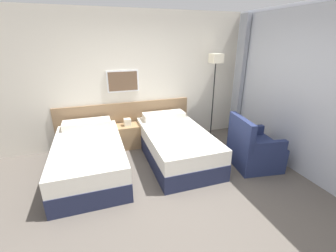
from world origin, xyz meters
The scene contains 8 objects.
ground_plane centered at (0.00, 0.00, 0.00)m, with size 16.00×16.00×0.00m, color #5B544C.
wall_headboard centered at (-0.02, 2.18, 1.30)m, with size 10.00×0.10×2.70m.
wall_window centered at (2.29, -0.06, 1.34)m, with size 0.21×4.66×2.70m.
bed_near_door centered at (-1.12, 1.13, 0.29)m, with size 1.10×2.00×0.69m.
bed_near_window centered at (0.44, 1.13, 0.29)m, with size 1.10×2.00×0.69m.
nightstand centered at (-0.34, 1.90, 0.25)m, with size 0.49×0.36×0.63m.
floor_lamp centered at (1.56, 1.80, 1.55)m, with size 0.24×0.24×1.87m.
armchair centered at (1.66, 0.44, 0.30)m, with size 0.85×0.87×0.92m.
Camera 1 is at (-0.93, -2.47, 2.16)m, focal length 24.00 mm.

